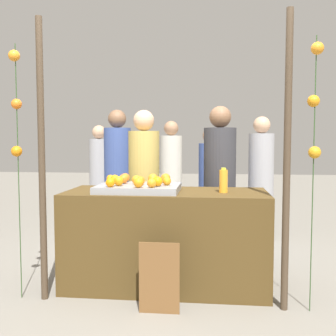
% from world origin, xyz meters
% --- Properties ---
extents(ground_plane, '(24.00, 24.00, 0.00)m').
position_xyz_m(ground_plane, '(0.00, 0.00, 0.00)').
color(ground_plane, gray).
extents(stall_counter, '(1.82, 0.75, 0.88)m').
position_xyz_m(stall_counter, '(0.00, 0.00, 0.44)').
color(stall_counter, '#4C3819').
rests_on(stall_counter, ground_plane).
extents(orange_tray, '(0.73, 0.56, 0.06)m').
position_xyz_m(orange_tray, '(-0.25, -0.04, 0.91)').
color(orange_tray, gray).
rests_on(orange_tray, stall_counter).
extents(orange_0, '(0.08, 0.08, 0.08)m').
position_xyz_m(orange_0, '(-0.42, 0.17, 0.98)').
color(orange_0, orange).
rests_on(orange_0, orange_tray).
extents(orange_1, '(0.08, 0.08, 0.08)m').
position_xyz_m(orange_1, '(-0.10, -0.25, 0.98)').
color(orange_1, orange).
rests_on(orange_1, orange_tray).
extents(orange_2, '(0.08, 0.08, 0.08)m').
position_xyz_m(orange_2, '(-0.46, -0.25, 0.98)').
color(orange_2, orange).
rests_on(orange_2, orange_tray).
extents(orange_3, '(0.08, 0.08, 0.08)m').
position_xyz_m(orange_3, '(-0.27, -0.01, 0.98)').
color(orange_3, orange).
rests_on(orange_3, orange_tray).
extents(orange_4, '(0.08, 0.08, 0.08)m').
position_xyz_m(orange_4, '(-0.49, 0.07, 0.98)').
color(orange_4, orange).
rests_on(orange_4, orange_tray).
extents(orange_5, '(0.09, 0.09, 0.09)m').
position_xyz_m(orange_5, '(-0.41, -0.15, 0.98)').
color(orange_5, orange).
rests_on(orange_5, orange_tray).
extents(orange_6, '(0.09, 0.09, 0.09)m').
position_xyz_m(orange_6, '(-0.14, 0.09, 0.98)').
color(orange_6, orange).
rests_on(orange_6, orange_tray).
extents(orange_7, '(0.09, 0.09, 0.09)m').
position_xyz_m(orange_7, '(-0.06, -0.15, 0.98)').
color(orange_7, orange).
rests_on(orange_7, orange_tray).
extents(orange_8, '(0.09, 0.09, 0.09)m').
position_xyz_m(orange_8, '(-0.21, -0.26, 0.98)').
color(orange_8, orange).
rests_on(orange_8, orange_tray).
extents(orange_9, '(0.07, 0.07, 0.07)m').
position_xyz_m(orange_9, '(0.01, -0.06, 0.98)').
color(orange_9, orange).
rests_on(orange_9, orange_tray).
extents(orange_10, '(0.09, 0.09, 0.09)m').
position_xyz_m(orange_10, '(-0.40, 0.04, 0.98)').
color(orange_10, orange).
rests_on(orange_10, orange_tray).
extents(orange_11, '(0.08, 0.08, 0.08)m').
position_xyz_m(orange_11, '(-0.23, -0.06, 0.98)').
color(orange_11, orange).
rests_on(orange_11, orange_tray).
extents(orange_12, '(0.09, 0.09, 0.09)m').
position_xyz_m(orange_12, '(-0.02, 0.13, 0.98)').
color(orange_12, orange).
rests_on(orange_12, orange_tray).
extents(orange_13, '(0.07, 0.07, 0.07)m').
position_xyz_m(orange_13, '(-0.55, 0.12, 0.98)').
color(orange_13, orange).
rests_on(orange_13, orange_tray).
extents(juice_bottle, '(0.08, 0.08, 0.22)m').
position_xyz_m(juice_bottle, '(0.51, -0.04, 0.98)').
color(juice_bottle, orange).
rests_on(juice_bottle, stall_counter).
extents(chalkboard_sign, '(0.32, 0.03, 0.57)m').
position_xyz_m(chalkboard_sign, '(0.01, -0.59, 0.27)').
color(chalkboard_sign, brown).
rests_on(chalkboard_sign, ground_plane).
extents(vendor_left, '(0.33, 0.33, 1.66)m').
position_xyz_m(vendor_left, '(-0.32, 0.66, 0.77)').
color(vendor_left, tan).
rests_on(vendor_left, ground_plane).
extents(vendor_right, '(0.34, 0.34, 1.70)m').
position_xyz_m(vendor_right, '(0.49, 0.70, 0.79)').
color(vendor_right, '#333338').
rests_on(vendor_right, ground_plane).
extents(crowd_person_0, '(0.31, 0.31, 1.56)m').
position_xyz_m(crowd_person_0, '(-1.34, 2.54, 0.73)').
color(crowd_person_0, '#99999E').
rests_on(crowd_person_0, ground_plane).
extents(crowd_person_1, '(0.33, 0.33, 1.64)m').
position_xyz_m(crowd_person_1, '(1.05, 1.80, 0.77)').
color(crowd_person_1, '#99999E').
rests_on(crowd_person_1, ground_plane).
extents(crowd_person_2, '(0.30, 0.30, 1.49)m').
position_xyz_m(crowd_person_2, '(0.39, 1.66, 0.70)').
color(crowd_person_2, '#384C8C').
rests_on(crowd_person_2, ground_plane).
extents(crowd_person_3, '(0.35, 0.35, 1.72)m').
position_xyz_m(crowd_person_3, '(-0.81, 1.51, 0.80)').
color(crowd_person_3, '#384C8C').
rests_on(crowd_person_3, ground_plane).
extents(crowd_person_4, '(0.32, 0.32, 1.62)m').
position_xyz_m(crowd_person_4, '(-0.20, 2.43, 0.75)').
color(crowd_person_4, beige).
rests_on(crowd_person_4, ground_plane).
extents(canopy_post_left, '(0.06, 0.06, 2.34)m').
position_xyz_m(canopy_post_left, '(-0.99, -0.42, 1.17)').
color(canopy_post_left, '#473828').
rests_on(canopy_post_left, ground_plane).
extents(canopy_post_right, '(0.06, 0.06, 2.34)m').
position_xyz_m(canopy_post_right, '(0.99, -0.42, 1.17)').
color(canopy_post_right, '#473828').
rests_on(canopy_post_right, ground_plane).
extents(garland_strand_left, '(0.09, 0.11, 2.13)m').
position_xyz_m(garland_strand_left, '(-1.20, -0.42, 1.62)').
color(garland_strand_left, '#2D4C23').
rests_on(garland_strand_left, ground_plane).
extents(garland_strand_right, '(0.11, 0.11, 2.13)m').
position_xyz_m(garland_strand_right, '(1.19, -0.43, 1.62)').
color(garland_strand_right, '#2D4C23').
rests_on(garland_strand_right, ground_plane).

